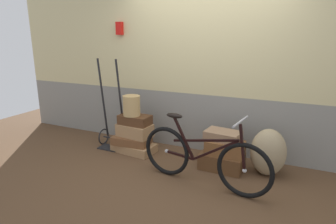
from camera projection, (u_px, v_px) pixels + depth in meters
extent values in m
cube|color=#513823|center=(185.00, 172.00, 3.88)|extent=(9.03, 5.20, 0.06)
cube|color=gray|center=(206.00, 122.00, 4.50)|extent=(7.03, 0.20, 0.90)
cube|color=#CCBC84|center=(209.00, 26.00, 4.13)|extent=(7.03, 0.20, 1.99)
cube|color=red|center=(120.00, 28.00, 4.60)|extent=(0.10, 0.08, 0.20)
cube|color=#9E754C|center=(134.00, 147.00, 4.48)|extent=(0.69, 0.43, 0.13)
cube|color=brown|center=(132.00, 140.00, 4.45)|extent=(0.59, 0.40, 0.12)
cube|color=#9E754C|center=(135.00, 130.00, 4.41)|extent=(0.56, 0.37, 0.19)
cube|color=#4C2D19|center=(135.00, 120.00, 4.38)|extent=(0.49, 0.30, 0.14)
cube|color=brown|center=(222.00, 161.00, 3.88)|extent=(0.58, 0.38, 0.22)
cube|color=brown|center=(225.00, 148.00, 3.81)|extent=(0.50, 0.29, 0.19)
cube|color=#937051|center=(223.00, 135.00, 3.83)|extent=(0.49, 0.36, 0.12)
cylinder|color=tan|center=(132.00, 106.00, 4.31)|extent=(0.26, 0.26, 0.31)
torus|color=black|center=(104.00, 137.00, 4.76)|extent=(0.02, 0.27, 0.27)
torus|color=black|center=(124.00, 140.00, 4.60)|extent=(0.02, 0.27, 0.27)
cylinder|color=black|center=(114.00, 138.00, 4.68)|extent=(0.39, 0.02, 0.02)
cylinder|color=black|center=(103.00, 99.00, 4.58)|extent=(0.03, 0.18, 1.29)
cylinder|color=black|center=(120.00, 101.00, 4.44)|extent=(0.03, 0.18, 1.29)
cube|color=black|center=(110.00, 148.00, 4.61)|extent=(0.35, 0.22, 0.02)
ellipsoid|color=#9E8966|center=(268.00, 152.00, 3.67)|extent=(0.45, 0.38, 0.62)
torus|color=black|center=(167.00, 151.00, 3.68)|extent=(0.65, 0.14, 0.65)
sphere|color=#B2B2B7|center=(167.00, 151.00, 3.68)|extent=(0.05, 0.05, 0.05)
torus|color=black|center=(244.00, 171.00, 3.15)|extent=(0.65, 0.14, 0.65)
sphere|color=#B2B2B7|center=(244.00, 171.00, 3.15)|extent=(0.05, 0.05, 0.05)
cube|color=black|center=(215.00, 150.00, 3.29)|extent=(0.56, 0.10, 0.38)
cube|color=black|center=(184.00, 138.00, 3.49)|extent=(0.30, 0.07, 0.50)
cube|color=black|center=(180.00, 155.00, 3.58)|extent=(0.39, 0.08, 0.04)
cube|color=black|center=(204.00, 140.00, 3.34)|extent=(0.83, 0.14, 0.19)
cube|color=black|center=(242.00, 148.00, 3.10)|extent=(0.11, 0.04, 0.53)
ellipsoid|color=black|center=(174.00, 116.00, 3.49)|extent=(0.23, 0.12, 0.06)
cylinder|color=#A5A5AD|center=(241.00, 121.00, 3.05)|extent=(0.08, 0.46, 0.02)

